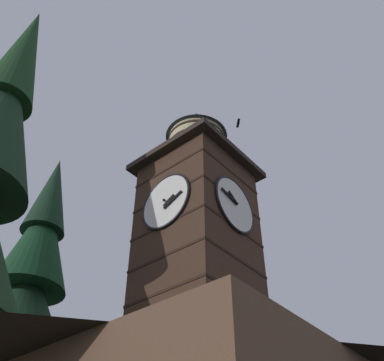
% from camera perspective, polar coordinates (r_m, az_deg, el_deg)
% --- Properties ---
extents(clock_tower, '(4.15, 4.15, 10.47)m').
position_cam_1_polar(clock_tower, '(17.70, 0.65, -4.41)').
color(clock_tower, '#422B1E').
rests_on(clock_tower, building_main).
extents(flying_bird_high, '(0.56, 0.40, 0.15)m').
position_cam_1_polar(flying_bird_high, '(26.89, 0.40, 7.67)').
color(flying_bird_high, black).
extents(flying_bird_low, '(0.58, 0.56, 0.11)m').
position_cam_1_polar(flying_bird_low, '(26.31, 5.75, 7.07)').
color(flying_bird_low, black).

